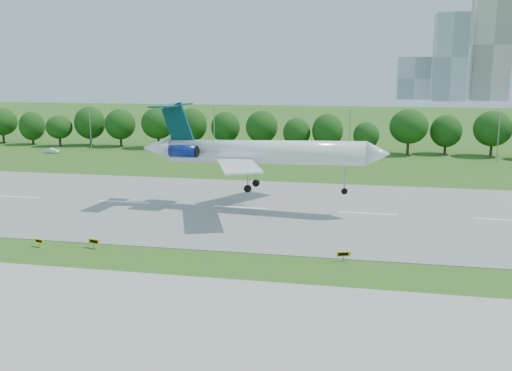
# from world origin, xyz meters

# --- Properties ---
(ground) EXTENTS (600.00, 600.00, 0.00)m
(ground) POSITION_xyz_m (0.00, 0.00, 0.00)
(ground) COLOR #305D18
(ground) RESTS_ON ground
(runway) EXTENTS (400.00, 45.00, 0.08)m
(runway) POSITION_xyz_m (0.00, 25.00, 0.04)
(runway) COLOR gray
(runway) RESTS_ON ground
(taxiway) EXTENTS (400.00, 23.00, 0.08)m
(taxiway) POSITION_xyz_m (0.00, -18.00, 0.04)
(taxiway) COLOR #ADADA8
(taxiway) RESTS_ON ground
(tree_line) EXTENTS (288.40, 8.40, 10.40)m
(tree_line) POSITION_xyz_m (0.00, 92.00, 6.19)
(tree_line) COLOR #382314
(tree_line) RESTS_ON ground
(light_poles) EXTENTS (175.90, 0.25, 12.19)m
(light_poles) POSITION_xyz_m (-2.50, 82.00, 6.34)
(light_poles) COLOR gray
(light_poles) RESTS_ON ground
(skyline) EXTENTS (127.00, 52.00, 80.00)m
(skyline) POSITION_xyz_m (100.16, 390.61, 30.46)
(skyline) COLOR #B2B2B7
(skyline) RESTS_ON ground
(airliner) EXTENTS (40.10, 29.12, 13.61)m
(airliner) POSITION_xyz_m (1.93, 25.18, 9.27)
(airliner) COLOR white
(airliner) RESTS_ON ground
(taxi_sign_left) EXTENTS (1.41, 0.54, 1.00)m
(taxi_sign_left) POSITION_xyz_m (-20.18, 0.03, 0.74)
(taxi_sign_left) COLOR gray
(taxi_sign_left) RESTS_ON ground
(taxi_sign_centre) EXTENTS (1.67, 0.62, 1.18)m
(taxi_sign_centre) POSITION_xyz_m (-13.16, 0.82, 0.87)
(taxi_sign_centre) COLOR gray
(taxi_sign_centre) RESTS_ON ground
(taxi_sign_right) EXTENTS (1.61, 0.73, 1.16)m
(taxi_sign_right) POSITION_xyz_m (17.44, 1.87, 0.85)
(taxi_sign_right) COLOR gray
(taxi_sign_right) RESTS_ON ground
(service_vehicle_a) EXTENTS (4.07, 1.58, 1.32)m
(service_vehicle_a) POSITION_xyz_m (-63.41, 75.83, 0.66)
(service_vehicle_a) COLOR silver
(service_vehicle_a) RESTS_ON ground
(service_vehicle_b) EXTENTS (4.21, 3.17, 1.34)m
(service_vehicle_b) POSITION_xyz_m (-16.01, 73.00, 0.67)
(service_vehicle_b) COLOR silver
(service_vehicle_b) RESTS_ON ground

